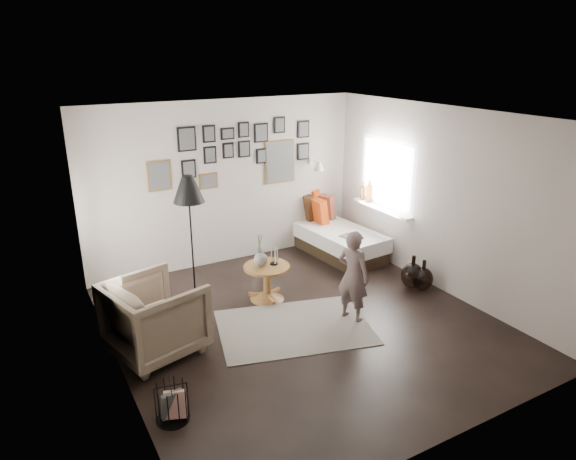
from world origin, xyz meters
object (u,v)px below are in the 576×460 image
floor_lamp (189,194)px  demijohn_small (423,279)px  magazine_basket (172,403)px  vase (261,257)px  daybed (330,234)px  demijohn_large (412,276)px  armchair (155,317)px  pedestal_table (267,284)px  child (353,276)px

floor_lamp → demijohn_small: 3.52m
demijohn_small → magazine_basket: bearing=-167.0°
vase → demijohn_small: bearing=-21.7°
daybed → vase: bearing=-154.6°
demijohn_large → demijohn_small: size_ratio=1.10×
demijohn_large → floor_lamp: bearing=157.2°
armchair → demijohn_large: size_ratio=1.93×
vase → daybed: size_ratio=0.22×
pedestal_table → vase: size_ratio=1.40×
daybed → magazine_basket: bearing=-146.8°
demijohn_large → child: (-1.30, -0.30, 0.41)m
child → daybed: bearing=-50.0°
demijohn_large → demijohn_small: (0.09, -0.12, -0.02)m
demijohn_small → child: (-1.40, -0.18, 0.43)m
daybed → magazine_basket: 4.68m
demijohn_large → daybed: bearing=96.6°
armchair → floor_lamp: floor_lamp is taller
vase → child: 1.31m
vase → magazine_basket: size_ratio=1.22×
child → vase: bearing=13.5°
vase → floor_lamp: (-0.80, 0.46, 0.88)m
daybed → armchair: bearing=-159.3°
pedestal_table → demijohn_large: 2.13m
vase → child: (0.78, -1.05, -0.04)m
floor_lamp → child: (1.58, -1.51, -0.92)m
vase → magazine_basket: bearing=-135.5°
daybed → armchair: (-3.49, -1.66, 0.14)m
pedestal_table → vase: vase is taller
magazine_basket → pedestal_table: bearing=42.9°
armchair → child: child is taller
vase → demijohn_large: size_ratio=0.91×
pedestal_table → demijohn_small: bearing=-22.0°
vase → daybed: 2.19m
armchair → demijohn_small: 3.82m
pedestal_table → armchair: 1.80m
child → floor_lamp: bearing=23.2°
vase → demijohn_large: 2.26m
daybed → child: (-1.09, -2.14, 0.30)m
armchair → magazine_basket: size_ratio=2.59×
magazine_basket → armchair: bearing=80.5°
pedestal_table → demijohn_small: pedestal_table is taller
magazine_basket → demijohn_small: bearing=13.0°
armchair → child: 2.45m
armchair → daybed: bearing=-79.8°
floor_lamp → magazine_basket: 2.82m
armchair → floor_lamp: (0.82, 1.04, 1.08)m
child → pedestal_table: bearing=11.1°
demijohn_large → magazine_basket: bearing=-165.0°
armchair → magazine_basket: bearing=155.3°
armchair → demijohn_small: bearing=-109.6°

